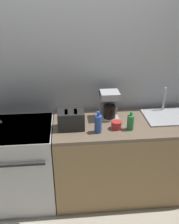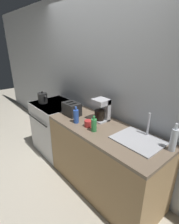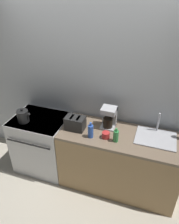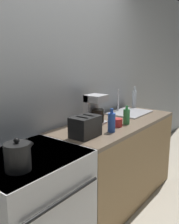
{
  "view_description": "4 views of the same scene",
  "coord_description": "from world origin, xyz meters",
  "views": [
    {
      "loc": [
        -0.07,
        -1.92,
        2.15
      ],
      "look_at": [
        0.15,
        0.39,
        1.02
      ],
      "focal_mm": 40.0,
      "sensor_mm": 36.0,
      "label": 1
    },
    {
      "loc": [
        1.91,
        -1.04,
        1.9
      ],
      "look_at": [
        0.28,
        0.34,
        1.04
      ],
      "focal_mm": 28.0,
      "sensor_mm": 36.0,
      "label": 2
    },
    {
      "loc": [
        0.93,
        -1.95,
        2.66
      ],
      "look_at": [
        0.13,
        0.35,
        1.17
      ],
      "focal_mm": 35.0,
      "sensor_mm": 36.0,
      "label": 3
    },
    {
      "loc": [
        -1.68,
        -1.02,
        1.6
      ],
      "look_at": [
        0.14,
        0.37,
        1.08
      ],
      "focal_mm": 40.0,
      "sensor_mm": 36.0,
      "label": 4
    }
  ],
  "objects": [
    {
      "name": "bottle_green",
      "position": [
        0.53,
        0.19,
        0.99
      ],
      "size": [
        0.07,
        0.07,
        0.19
      ],
      "color": "#338C47",
      "rests_on": "counter_block"
    },
    {
      "name": "ground_plane",
      "position": [
        0.0,
        0.0,
        0.0
      ],
      "size": [
        12.0,
        12.0,
        0.0
      ],
      "primitive_type": "plane",
      "color": "beige"
    },
    {
      "name": "counter_block",
      "position": [
        0.57,
        0.33,
        0.45
      ],
      "size": [
        1.61,
        0.65,
        0.91
      ],
      "color": "tan",
      "rests_on": "ground_plane"
    },
    {
      "name": "toaster",
      "position": [
        -0.05,
        0.27,
        1.0
      ],
      "size": [
        0.26,
        0.18,
        0.18
      ],
      "color": "black",
      "rests_on": "counter_block"
    },
    {
      "name": "stove",
      "position": [
        -0.64,
        0.33,
        0.47
      ],
      "size": [
        0.79,
        0.69,
        0.91
      ],
      "color": "silver",
      "rests_on": "ground_plane"
    },
    {
      "name": "bottle_blue",
      "position": [
        0.21,
        0.16,
        1.0
      ],
      "size": [
        0.07,
        0.07,
        0.22
      ],
      "color": "#2D56B7",
      "rests_on": "counter_block"
    },
    {
      "name": "coffee_maker",
      "position": [
        0.37,
        0.47,
        1.07
      ],
      "size": [
        0.19,
        0.19,
        0.3
      ],
      "color": "#B7B7BC",
      "rests_on": "counter_block"
    },
    {
      "name": "wall_back",
      "position": [
        0.0,
        0.71,
        1.3
      ],
      "size": [
        8.0,
        0.05,
        2.6
      ],
      "color": "silver",
      "rests_on": "ground_plane"
    },
    {
      "name": "sink_tray",
      "position": [
        1.01,
        0.42,
        0.92
      ],
      "size": [
        0.51,
        0.41,
        0.28
      ],
      "color": "#B7B7BC",
      "rests_on": "counter_block"
    },
    {
      "name": "cup_red",
      "position": [
        0.4,
        0.21,
        0.95
      ],
      "size": [
        0.1,
        0.1,
        0.08
      ],
      "color": "red",
      "rests_on": "counter_block"
    }
  ]
}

